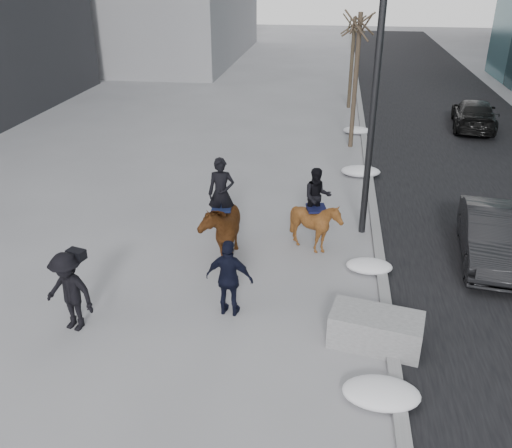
# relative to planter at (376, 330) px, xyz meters

# --- Properties ---
(ground) EXTENTS (120.00, 120.00, 0.00)m
(ground) POSITION_rel_planter_xyz_m (-2.67, 0.86, -0.35)
(ground) COLOR gray
(ground) RESTS_ON ground
(road) EXTENTS (8.00, 90.00, 0.01)m
(road) POSITION_rel_planter_xyz_m (4.33, 10.86, -0.35)
(road) COLOR black
(road) RESTS_ON ground
(curb) EXTENTS (0.25, 90.00, 0.12)m
(curb) POSITION_rel_planter_xyz_m (0.33, 10.86, -0.29)
(curb) COLOR gray
(curb) RESTS_ON ground
(planter) EXTENTS (1.92, 1.23, 0.71)m
(planter) POSITION_rel_planter_xyz_m (0.00, 0.00, 0.00)
(planter) COLOR #98989B
(planter) RESTS_ON ground
(car_near) EXTENTS (1.86, 4.10, 1.30)m
(car_near) POSITION_rel_planter_xyz_m (3.08, 3.93, 0.30)
(car_near) COLOR black
(car_near) RESTS_ON ground
(car_far) EXTENTS (2.45, 4.68, 1.30)m
(car_far) POSITION_rel_planter_xyz_m (5.30, 16.54, 0.29)
(car_far) COLOR black
(car_far) RESTS_ON ground
(tree_near) EXTENTS (1.20, 1.20, 5.79)m
(tree_near) POSITION_rel_planter_xyz_m (-0.27, 12.98, 2.54)
(tree_near) COLOR #392F22
(tree_near) RESTS_ON ground
(tree_far) EXTENTS (1.20, 1.20, 4.97)m
(tree_far) POSITION_rel_planter_xyz_m (-0.27, 19.73, 2.13)
(tree_far) COLOR #332A1E
(tree_far) RESTS_ON ground
(mounted_left) EXTENTS (1.15, 2.13, 2.64)m
(mounted_left) POSITION_rel_planter_xyz_m (-3.70, 3.04, 0.63)
(mounted_left) COLOR #46230E
(mounted_left) RESTS_ON ground
(mounted_right) EXTENTS (1.43, 1.54, 2.23)m
(mounted_right) POSITION_rel_planter_xyz_m (-1.36, 3.81, 0.54)
(mounted_right) COLOR #4B280F
(mounted_right) RESTS_ON ground
(feeder) EXTENTS (1.07, 0.91, 1.75)m
(feeder) POSITION_rel_planter_xyz_m (-3.04, 0.65, 0.52)
(feeder) COLOR black
(feeder) RESTS_ON ground
(camera_crew) EXTENTS (1.26, 0.93, 1.75)m
(camera_crew) POSITION_rel_planter_xyz_m (-6.15, -0.32, 0.53)
(camera_crew) COLOR black
(camera_crew) RESTS_ON ground
(lamppost) EXTENTS (0.25, 1.32, 9.09)m
(lamppost) POSITION_rel_planter_xyz_m (-0.07, 4.97, 4.64)
(lamppost) COLOR black
(lamppost) RESTS_ON ground
(snow_piles) EXTENTS (1.38, 17.26, 0.35)m
(snow_piles) POSITION_rel_planter_xyz_m (0.03, 6.18, -0.19)
(snow_piles) COLOR white
(snow_piles) RESTS_ON ground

